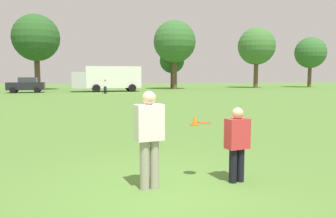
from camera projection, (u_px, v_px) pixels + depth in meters
ground_plane at (162, 192)px, 6.05m from camera, size 155.22×155.22×0.00m
player_thrower at (149, 134)px, 6.10m from camera, size 0.54×0.37×1.82m
player_defender at (237, 141)px, 6.52m from camera, size 0.49×0.33×1.48m
frisbee at (204, 123)px, 6.60m from camera, size 0.28×0.27×0.09m
traffic_cone at (195, 120)px, 13.97m from camera, size 0.32×0.32×0.48m
parked_car_center at (26, 85)px, 39.77m from camera, size 4.24×2.29×1.82m
box_truck at (108, 78)px, 42.32m from camera, size 8.55×3.15×3.18m
bystander_sideline_watcher at (105, 86)px, 37.73m from camera, size 0.48×0.33×1.60m
tree_east_birch at (36, 38)px, 46.18m from camera, size 6.43×6.43×10.44m
tree_east_oak at (175, 42)px, 49.30m from camera, size 6.23×6.23×10.12m
tree_far_east_pine at (172, 61)px, 51.94m from camera, size 3.82×3.82×6.21m
tree_far_west_pine at (257, 46)px, 54.02m from camera, size 5.99×5.99×9.73m
tree_horizon_center at (310, 53)px, 56.71m from camera, size 5.23×5.23×8.50m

